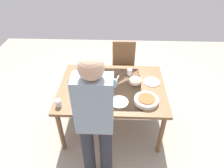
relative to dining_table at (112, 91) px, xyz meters
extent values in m
plane|color=#9E9384|center=(0.00, 0.00, -0.67)|extent=(6.00, 6.00, 0.00)
cube|color=brown|center=(0.00, 0.00, 0.05)|extent=(1.44, 1.09, 0.04)
cube|color=beige|center=(0.00, 0.00, 0.07)|extent=(0.79, 0.92, 0.00)
cylinder|color=brown|center=(-0.65, -0.47, -0.32)|extent=(0.06, 0.06, 0.70)
cylinder|color=brown|center=(0.65, -0.47, -0.32)|extent=(0.06, 0.06, 0.70)
cylinder|color=brown|center=(-0.65, 0.47, -0.32)|extent=(0.06, 0.06, 0.70)
cylinder|color=brown|center=(0.65, 0.47, -0.32)|extent=(0.06, 0.06, 0.70)
cube|color=#523019|center=(-0.17, -0.84, -0.22)|extent=(0.40, 0.40, 0.04)
cube|color=brown|center=(-0.17, -1.02, 0.03)|extent=(0.40, 0.04, 0.45)
cylinder|color=brown|center=(-0.34, -1.01, -0.44)|extent=(0.04, 0.04, 0.43)
cylinder|color=brown|center=(0.00, -1.01, -0.44)|extent=(0.04, 0.04, 0.43)
cylinder|color=brown|center=(-0.34, -0.67, -0.44)|extent=(0.04, 0.04, 0.43)
cylinder|color=brown|center=(0.00, -0.67, -0.44)|extent=(0.04, 0.04, 0.43)
cylinder|color=#2D2D38|center=(0.24, 0.82, -0.23)|extent=(0.14, 0.14, 0.88)
cylinder|color=#2D2D38|center=(0.04, 0.82, -0.23)|extent=(0.14, 0.14, 0.88)
cube|color=#8C9EAD|center=(0.14, 0.82, 0.51)|extent=(0.36, 0.20, 0.60)
sphere|color=tan|center=(0.14, 0.82, 0.91)|extent=(0.22, 0.22, 0.22)
cylinder|color=#8C9EAD|center=(0.31, 0.59, 0.59)|extent=(0.08, 0.52, 0.40)
cylinder|color=#8C9EAD|center=(-0.03, 0.59, 0.59)|extent=(0.08, 0.52, 0.40)
cylinder|color=black|center=(0.20, 0.08, 0.17)|extent=(0.07, 0.07, 0.20)
cylinder|color=black|center=(0.20, 0.08, 0.31)|extent=(0.03, 0.03, 0.08)
cylinder|color=black|center=(0.20, 0.08, 0.36)|extent=(0.03, 0.03, 0.02)
cylinder|color=white|center=(0.19, 0.31, 0.07)|extent=(0.06, 0.06, 0.01)
cylinder|color=white|center=(0.19, 0.31, 0.11)|extent=(0.01, 0.01, 0.07)
cone|color=white|center=(0.19, 0.31, 0.18)|extent=(0.07, 0.07, 0.07)
cylinder|color=beige|center=(0.19, 0.31, 0.16)|extent=(0.03, 0.03, 0.03)
cylinder|color=white|center=(0.31, 0.37, 0.07)|extent=(0.06, 0.06, 0.01)
cylinder|color=white|center=(0.31, 0.37, 0.11)|extent=(0.01, 0.01, 0.07)
cone|color=white|center=(0.31, 0.37, 0.18)|extent=(0.07, 0.07, 0.07)
cylinder|color=maroon|center=(0.31, 0.37, 0.16)|extent=(0.03, 0.03, 0.03)
cylinder|color=silver|center=(0.32, 0.02, 0.12)|extent=(0.08, 0.08, 0.09)
cylinder|color=silver|center=(0.63, 0.40, 0.11)|extent=(0.07, 0.07, 0.09)
cylinder|color=silver|center=(-0.25, -0.30, 0.11)|extent=(0.07, 0.07, 0.09)
cylinder|color=silver|center=(-0.44, 0.29, 0.10)|extent=(0.30, 0.30, 0.05)
cylinder|color=#C6562D|center=(-0.44, 0.29, 0.12)|extent=(0.22, 0.22, 0.03)
cylinder|color=silver|center=(0.33, 0.21, 0.10)|extent=(0.18, 0.18, 0.05)
cylinder|color=#4C843D|center=(0.33, 0.21, 0.12)|extent=(0.13, 0.13, 0.03)
cylinder|color=silver|center=(-0.32, -0.11, 0.10)|extent=(0.16, 0.16, 0.05)
cylinder|color=tan|center=(-0.32, -0.11, 0.12)|extent=(0.12, 0.12, 0.03)
cylinder|color=silver|center=(-0.10, 0.30, 0.07)|extent=(0.23, 0.23, 0.01)
cylinder|color=silver|center=(-0.55, -0.13, 0.07)|extent=(0.23, 0.23, 0.01)
cube|color=silver|center=(-0.06, -0.18, 0.07)|extent=(0.06, 0.20, 0.00)
cube|color=silver|center=(0.20, -0.26, 0.07)|extent=(0.05, 0.18, 0.00)
camera|label=1|loc=(-0.08, 2.18, 1.79)|focal=32.78mm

